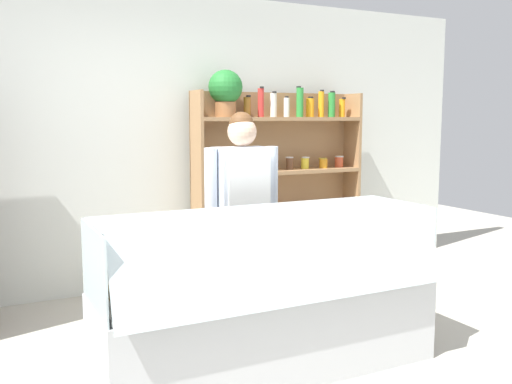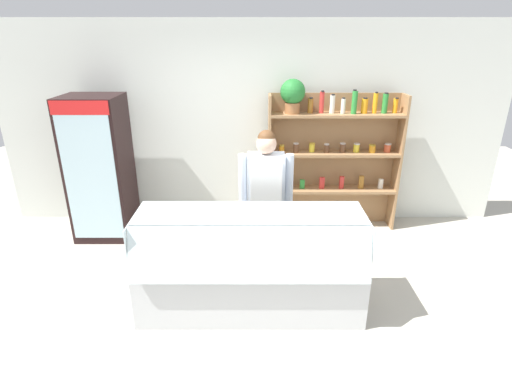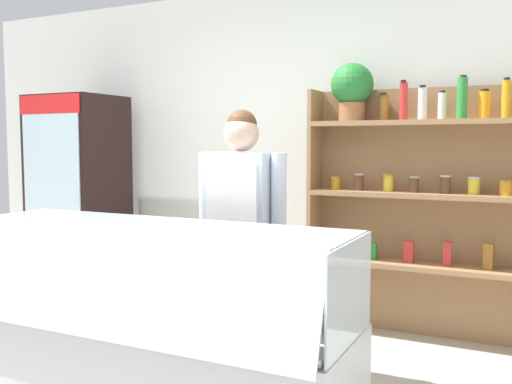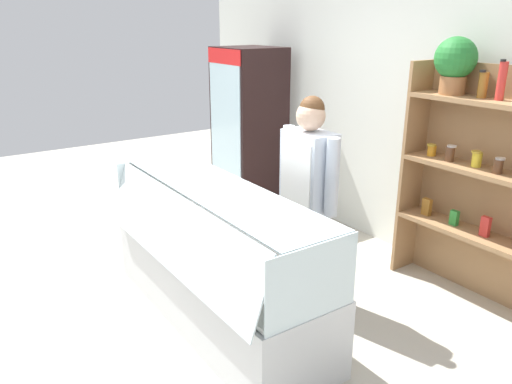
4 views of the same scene
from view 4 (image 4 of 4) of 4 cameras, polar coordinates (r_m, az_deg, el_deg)
ground_plane at (r=3.85m, az=-4.58°, el=-14.23°), size 12.00×12.00×0.00m
back_wall at (r=4.71m, az=18.30°, el=8.82°), size 6.80×0.10×2.70m
drinks_fridge at (r=5.83m, az=-0.85°, el=7.23°), size 0.70×0.64×1.83m
shelving_unit at (r=4.01m, az=26.57°, el=3.07°), size 1.73×0.31×2.00m
deli_display_case at (r=3.71m, az=-4.56°, el=-10.01°), size 2.11×0.74×1.01m
shop_clerk at (r=3.70m, az=5.93°, el=0.62°), size 0.58×0.25×1.61m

